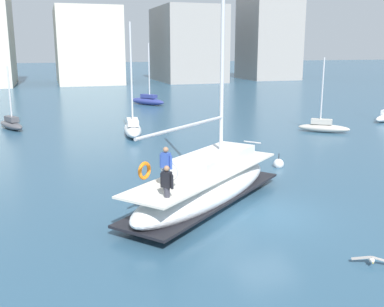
# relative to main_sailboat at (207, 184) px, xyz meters

# --- Properties ---
(ground_plane) EXTENTS (400.00, 400.00, 0.00)m
(ground_plane) POSITION_rel_main_sailboat_xyz_m (1.78, -1.88, -0.92)
(ground_plane) COLOR #2D516B
(main_sailboat) EXTENTS (8.90, 8.00, 13.98)m
(main_sailboat) POSITION_rel_main_sailboat_xyz_m (0.00, 0.00, 0.00)
(main_sailboat) COLOR white
(main_sailboat) RESTS_ON ground
(moored_sloop_near) EXTENTS (3.67, 3.17, 5.77)m
(moored_sloop_near) POSITION_rel_main_sailboat_xyz_m (14.39, 13.24, -0.46)
(moored_sloop_near) COLOR #B7B2A8
(moored_sloop_near) RESTS_ON ground
(moored_catamaran) EXTENTS (1.97, 5.49, 8.29)m
(moored_catamaran) POSITION_rel_main_sailboat_xyz_m (-0.12, 16.53, -0.33)
(moored_catamaran) COLOR silver
(moored_catamaran) RESTS_ON ground
(moored_cutter_left) EXTENTS (2.53, 4.11, 5.07)m
(moored_cutter_left) POSITION_rel_main_sailboat_xyz_m (-9.07, 22.19, -0.47)
(moored_cutter_left) COLOR #4C4C51
(moored_cutter_left) RESTS_ON ground
(moored_ketch_distant) EXTENTS (3.83, 4.81, 7.00)m
(moored_ketch_distant) POSITION_rel_main_sailboat_xyz_m (5.00, 34.83, -0.38)
(moored_ketch_distant) COLOR navy
(moored_ketch_distant) RESTS_ON ground
(seagull) EXTENTS (1.08, 0.72, 0.17)m
(seagull) POSITION_rel_main_sailboat_xyz_m (2.95, -6.69, -0.74)
(seagull) COLOR silver
(seagull) RESTS_ON ground
(mooring_buoy) EXTENTS (0.58, 0.58, 0.89)m
(mooring_buoy) POSITION_rel_main_sailboat_xyz_m (5.89, 4.71, -0.74)
(mooring_buoy) COLOR silver
(mooring_buoy) RESTS_ON ground
(waterfront_buildings) EXTENTS (84.51, 18.86, 18.64)m
(waterfront_buildings) POSITION_rel_main_sailboat_xyz_m (-3.45, 71.98, 7.22)
(waterfront_buildings) COLOR silver
(waterfront_buildings) RESTS_ON ground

